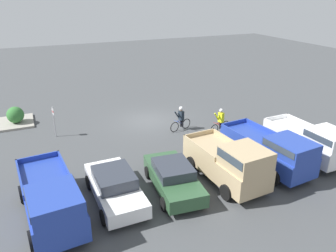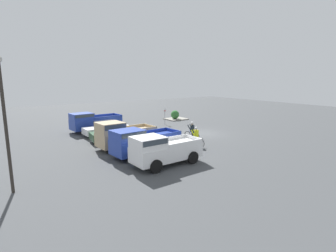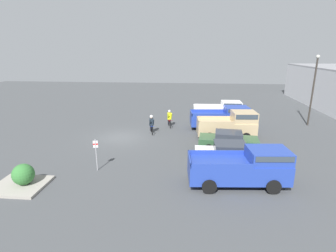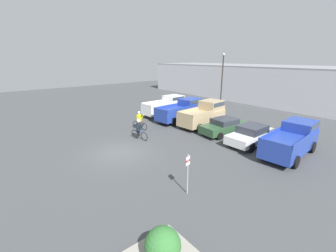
{
  "view_description": "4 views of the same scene",
  "coord_description": "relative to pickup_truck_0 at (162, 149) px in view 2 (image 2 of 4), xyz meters",
  "views": [
    {
      "loc": [
        7.62,
        21.33,
        9.01
      ],
      "look_at": [
        0.18,
        4.16,
        1.2
      ],
      "focal_mm": 35.0,
      "sensor_mm": 36.0,
      "label": 1
    },
    {
      "loc": [
        -20.67,
        18.57,
        5.91
      ],
      "look_at": [
        0.18,
        4.16,
        1.2
      ],
      "focal_mm": 28.0,
      "sensor_mm": 36.0,
      "label": 2
    },
    {
      "loc": [
        21.34,
        6.13,
        7.36
      ],
      "look_at": [
        0.18,
        4.16,
        1.2
      ],
      "focal_mm": 28.0,
      "sensor_mm": 36.0,
      "label": 3
    },
    {
      "loc": [
        13.47,
        -6.52,
        6.43
      ],
      "look_at": [
        0.18,
        4.16,
        1.2
      ],
      "focal_mm": 24.0,
      "sensor_mm": 36.0,
      "label": 4
    }
  ],
  "objects": [
    {
      "name": "lamppost",
      "position": [
        0.85,
        8.76,
        2.94
      ],
      "size": [
        0.36,
        0.36,
        6.96
      ],
      "color": "#2D2823",
      "rests_on": "ground_plane"
    },
    {
      "name": "pickup_truck_1",
      "position": [
        2.78,
        0.0,
        -0.0
      ],
      "size": [
        2.55,
        5.66,
        2.16
      ],
      "color": "#233D9E",
      "rests_on": "ground_plane"
    },
    {
      "name": "cyclist_0",
      "position": [
        4.9,
        -6.7,
        -0.24
      ],
      "size": [
        1.73,
        0.57,
        1.73
      ],
      "color": "black",
      "rests_on": "ground_plane"
    },
    {
      "name": "ground_plane",
      "position": [
        6.41,
        -9.18,
        -1.13
      ],
      "size": [
        80.0,
        80.0,
        0.0
      ],
      "primitive_type": "plane",
      "color": "#424447"
    },
    {
      "name": "shrub",
      "position": [
        15.35,
        -12.28,
        -0.39
      ],
      "size": [
        1.18,
        1.18,
        1.18
      ],
      "color": "#337033",
      "rests_on": "curb_island"
    },
    {
      "name": "pickup_truck_2",
      "position": [
        5.58,
        0.35,
        0.06
      ],
      "size": [
        2.49,
        5.07,
        2.34
      ],
      "color": "tan",
      "rests_on": "ground_plane"
    },
    {
      "name": "fire_lane_sign",
      "position": [
        12.98,
        -8.95,
        0.14
      ],
      "size": [
        0.08,
        0.3,
        2.09
      ],
      "color": "#9E9EA3",
      "rests_on": "ground_plane"
    },
    {
      "name": "sedan_1",
      "position": [
        11.21,
        -0.46,
        -0.39
      ],
      "size": [
        2.07,
        4.62,
        1.48
      ],
      "color": "white",
      "rests_on": "ground_plane"
    },
    {
      "name": "curb_island",
      "position": [
        15.43,
        -12.52,
        -1.06
      ],
      "size": [
        2.42,
        2.82,
        0.15
      ],
      "primitive_type": "cube",
      "color": "gray",
      "rests_on": "ground_plane"
    },
    {
      "name": "sedan_0",
      "position": [
        8.41,
        -0.2,
        -0.43
      ],
      "size": [
        2.32,
        4.6,
        1.39
      ],
      "color": "#2D5133",
      "rests_on": "ground_plane"
    },
    {
      "name": "cyclist_1",
      "position": [
        2.63,
        -5.25,
        -0.28
      ],
      "size": [
        1.75,
        0.58,
        1.73
      ],
      "color": "black",
      "rests_on": "ground_plane"
    },
    {
      "name": "pickup_truck_0",
      "position": [
        0.0,
        0.0,
        0.0
      ],
      "size": [
        2.27,
        5.03,
        2.16
      ],
      "color": "white",
      "rests_on": "ground_plane"
    },
    {
      "name": "pickup_truck_3",
      "position": [
        13.98,
        -0.03,
        -0.02
      ],
      "size": [
        2.56,
        5.63,
        2.13
      ],
      "color": "#233D9E",
      "rests_on": "ground_plane"
    }
  ]
}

